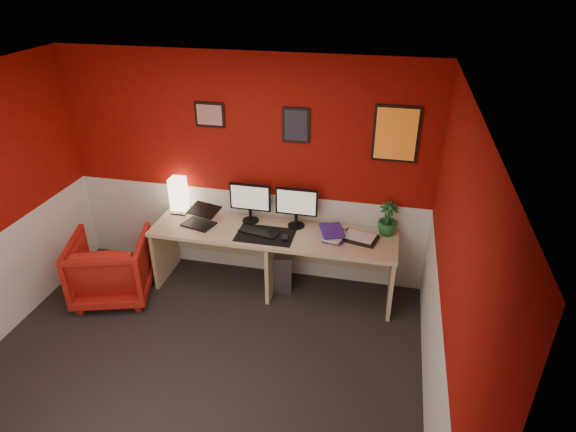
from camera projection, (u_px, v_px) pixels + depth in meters
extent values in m
cube|color=black|center=(193.00, 375.00, 4.35)|extent=(4.00, 3.50, 0.01)
cube|color=white|center=(158.00, 95.00, 3.16)|extent=(4.00, 3.50, 0.01)
cube|color=#971008|center=(245.00, 171.00, 5.26)|extent=(4.00, 0.01, 2.50)
cube|color=#971008|center=(448.00, 292.00, 3.38)|extent=(0.01, 3.50, 2.50)
cube|color=silver|center=(247.00, 231.00, 5.61)|extent=(4.00, 0.01, 1.00)
cube|color=silver|center=(432.00, 371.00, 3.73)|extent=(0.01, 3.50, 1.00)
cube|color=tan|center=(273.00, 261.00, 5.31)|extent=(2.60, 0.65, 0.73)
cube|color=#FFE5B2|center=(179.00, 196.00, 5.44)|extent=(0.16, 0.16, 0.40)
cube|color=black|center=(198.00, 216.00, 5.22)|extent=(0.38, 0.31, 0.22)
cube|color=black|center=(250.00, 197.00, 5.21)|extent=(0.45, 0.06, 0.58)
cube|color=black|center=(296.00, 202.00, 5.11)|extent=(0.45, 0.06, 0.58)
cube|color=black|center=(265.00, 235.00, 5.08)|extent=(0.60, 0.38, 0.01)
cube|color=black|center=(258.00, 232.00, 5.10)|extent=(0.44, 0.23, 0.02)
cube|color=black|center=(285.00, 238.00, 4.99)|extent=(0.08, 0.11, 0.03)
imported|color=#3E2096|center=(323.00, 235.00, 5.05)|extent=(0.23, 0.30, 0.03)
imported|color=silver|center=(326.00, 234.00, 5.02)|extent=(0.26, 0.31, 0.02)
imported|color=#3E2096|center=(321.00, 231.00, 5.02)|extent=(0.31, 0.36, 0.03)
cube|color=black|center=(360.00, 238.00, 5.00)|extent=(0.40, 0.33, 0.03)
imported|color=#19591E|center=(388.00, 219.00, 5.02)|extent=(0.24, 0.24, 0.36)
cube|color=#99999E|center=(283.00, 266.00, 5.48)|extent=(0.29, 0.48, 0.45)
imported|color=#AB1C11|center=(112.00, 267.00, 5.22)|extent=(0.97, 0.99, 0.72)
cube|color=red|center=(210.00, 115.00, 5.03)|extent=(0.32, 0.02, 0.26)
cube|color=black|center=(296.00, 125.00, 4.88)|extent=(0.28, 0.02, 0.36)
cube|color=orange|center=(396.00, 134.00, 4.70)|extent=(0.44, 0.02, 0.56)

